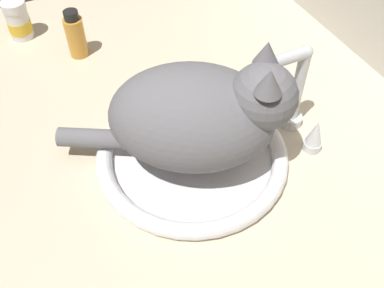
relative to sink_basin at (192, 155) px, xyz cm
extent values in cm
cube|color=beige|center=(-5.85, 4.02, -2.71)|extent=(112.31, 79.76, 3.00)
torus|color=white|center=(0.00, 0.00, 0.15)|extent=(32.07, 32.07, 2.72)
cylinder|color=white|center=(0.00, 0.00, -0.91)|extent=(27.99, 27.99, 0.60)
cylinder|color=silver|center=(0.00, 19.72, -0.22)|extent=(4.00, 4.00, 1.98)
cylinder|color=silver|center=(0.00, 19.72, 7.77)|extent=(2.00, 2.00, 14.01)
sphere|color=silver|center=(0.00, 19.72, 14.78)|extent=(2.20, 2.20, 2.20)
cylinder|color=silver|center=(0.00, 15.74, 14.78)|extent=(2.00, 7.97, 2.00)
sphere|color=silver|center=(0.00, 11.75, 14.78)|extent=(2.10, 2.10, 2.10)
cylinder|color=silver|center=(-6.63, 19.72, -0.41)|extent=(3.20, 3.20, 1.60)
cone|color=silver|center=(-6.63, 19.72, 2.89)|extent=(2.88, 2.88, 4.99)
cylinder|color=silver|center=(6.63, 19.72, -0.41)|extent=(3.20, 3.20, 1.60)
cone|color=silver|center=(6.63, 19.72, 2.89)|extent=(2.88, 2.88, 4.99)
ellipsoid|color=slate|center=(0.00, 0.00, 9.15)|extent=(28.70, 31.45, 15.27)
sphere|color=slate|center=(4.98, 8.97, 13.77)|extent=(10.14, 10.14, 10.14)
cone|color=slate|center=(2.33, 10.45, 19.22)|extent=(3.85, 3.85, 3.80)
cone|color=slate|center=(7.64, 7.49, 19.22)|extent=(3.85, 3.85, 3.80)
ellipsoid|color=silver|center=(6.83, 12.29, 12.76)|extent=(5.20, 4.73, 3.25)
ellipsoid|color=silver|center=(4.36, 7.85, 8.38)|extent=(12.42, 11.24, 8.40)
cylinder|color=slate|center=(-7.53, -13.54, 3.11)|extent=(9.13, 12.94, 3.20)
cylinder|color=gold|center=(-36.40, -8.96, 3.05)|extent=(3.91, 3.91, 8.51)
cylinder|color=black|center=(-36.40, -8.96, 8.20)|extent=(2.93, 2.93, 1.80)
cylinder|color=white|center=(-48.02, -18.45, 2.14)|extent=(4.83, 4.83, 6.69)
cylinder|color=gold|center=(-48.02, -18.45, 1.60)|extent=(4.98, 4.98, 2.67)
cylinder|color=white|center=(-48.02, -18.45, 6.42)|extent=(5.08, 5.08, 1.87)
camera|label=1|loc=(43.31, -20.78, 57.50)|focal=41.84mm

